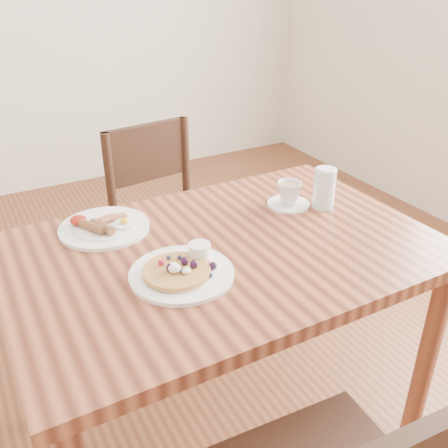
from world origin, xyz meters
name	(u,v)px	position (x,y,z in m)	size (l,w,h in m)	color
ground	(224,429)	(0.00, 0.00, 0.00)	(5.00, 5.00, 0.00)	#5F2F1B
dining_table	(224,275)	(0.00, 0.00, 0.65)	(1.20, 0.80, 0.75)	brown
chair_far	(167,222)	(0.10, 0.68, 0.49)	(0.47, 0.47, 0.88)	#331C12
pancake_plate	(182,270)	(-0.17, -0.08, 0.76)	(0.27, 0.27, 0.06)	white
breakfast_plate	(103,227)	(-0.27, 0.26, 0.76)	(0.27, 0.27, 0.04)	white
teacup_saucer	(289,195)	(0.32, 0.13, 0.79)	(0.14, 0.14, 0.08)	white
water_glass	(324,188)	(0.41, 0.07, 0.82)	(0.07, 0.07, 0.13)	silver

